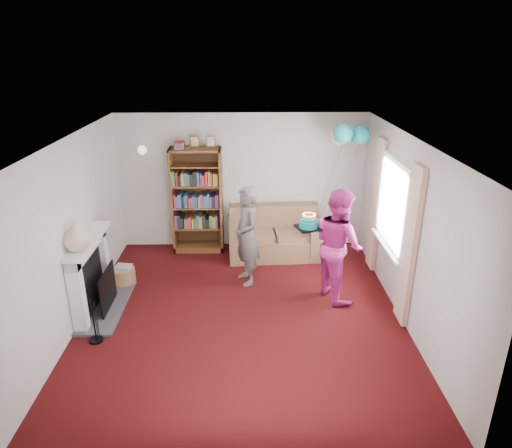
{
  "coord_description": "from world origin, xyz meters",
  "views": [
    {
      "loc": [
        0.09,
        -5.59,
        3.62
      ],
      "look_at": [
        0.21,
        0.6,
        1.16
      ],
      "focal_mm": 32.0,
      "sensor_mm": 36.0,
      "label": 1
    }
  ],
  "objects_px": {
    "person_striped": "(247,236)",
    "person_magenta": "(338,244)",
    "bookcase": "(197,201)",
    "birthday_cake": "(309,224)",
    "sofa": "(274,237)"
  },
  "relations": [
    {
      "from": "bookcase",
      "to": "sofa",
      "type": "relative_size",
      "value": 1.3
    },
    {
      "from": "bookcase",
      "to": "person_magenta",
      "type": "xyz_separation_m",
      "value": [
        2.25,
        -1.77,
        -0.09
      ]
    },
    {
      "from": "bookcase",
      "to": "person_striped",
      "type": "height_order",
      "value": "bookcase"
    },
    {
      "from": "bookcase",
      "to": "sofa",
      "type": "bearing_deg",
      "value": -9.49
    },
    {
      "from": "sofa",
      "to": "person_striped",
      "type": "relative_size",
      "value": 1.02
    },
    {
      "from": "person_striped",
      "to": "person_magenta",
      "type": "distance_m",
      "value": 1.43
    },
    {
      "from": "bookcase",
      "to": "person_magenta",
      "type": "relative_size",
      "value": 1.25
    },
    {
      "from": "bookcase",
      "to": "person_striped",
      "type": "xyz_separation_m",
      "value": [
        0.89,
        -1.31,
        -0.14
      ]
    },
    {
      "from": "person_striped",
      "to": "person_magenta",
      "type": "bearing_deg",
      "value": 51.54
    },
    {
      "from": "sofa",
      "to": "birthday_cake",
      "type": "height_order",
      "value": "birthday_cake"
    },
    {
      "from": "sofa",
      "to": "birthday_cake",
      "type": "relative_size",
      "value": 4.83
    },
    {
      "from": "bookcase",
      "to": "birthday_cake",
      "type": "xyz_separation_m",
      "value": [
        1.81,
        -1.71,
        0.21
      ]
    },
    {
      "from": "person_striped",
      "to": "birthday_cake",
      "type": "xyz_separation_m",
      "value": [
        0.91,
        -0.4,
        0.35
      ]
    },
    {
      "from": "bookcase",
      "to": "person_striped",
      "type": "relative_size",
      "value": 1.32
    },
    {
      "from": "person_striped",
      "to": "birthday_cake",
      "type": "bearing_deg",
      "value": 46.7
    }
  ]
}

